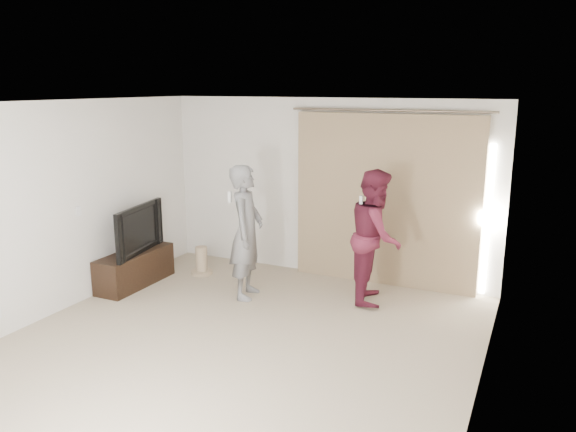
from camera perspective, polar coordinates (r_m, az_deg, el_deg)
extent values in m
plane|color=tan|center=(6.26, -5.57, -13.19)|extent=(5.50, 5.50, 0.00)
cube|color=silver|center=(8.23, 3.92, 2.83)|extent=(5.00, 0.04, 2.60)
cube|color=silver|center=(7.37, -22.84, 0.60)|extent=(0.04, 5.50, 2.60)
cube|color=silver|center=(7.65, -20.51, 0.46)|extent=(0.02, 0.08, 0.12)
cube|color=white|center=(5.62, -6.17, 11.33)|extent=(5.00, 5.50, 0.01)
cube|color=#9F8A61|center=(7.91, 9.82, 1.51)|extent=(2.60, 0.10, 2.40)
cylinder|color=#6A5C4B|center=(7.76, 10.19, 10.51)|extent=(2.80, 0.03, 0.03)
cube|color=white|center=(7.76, 19.59, -0.44)|extent=(0.08, 0.04, 2.00)
cube|color=black|center=(8.27, -15.28, -5.15)|extent=(0.43, 1.25, 0.48)
imported|color=black|center=(8.11, -15.53, -1.26)|extent=(0.35, 1.19, 0.68)
cylinder|color=tan|center=(8.58, -8.74, -5.66)|extent=(0.32, 0.32, 0.05)
cylinder|color=tan|center=(8.51, -8.79, -4.32)|extent=(0.18, 0.18, 0.37)
imported|color=slate|center=(7.39, -4.24, -1.63)|extent=(0.56, 0.73, 1.78)
cube|color=silver|center=(7.28, -5.92, 1.95)|extent=(0.04, 0.04, 0.14)
cube|color=silver|center=(7.49, -5.04, 1.36)|extent=(0.05, 0.05, 0.09)
imported|color=maroon|center=(7.33, 8.91, -2.03)|extent=(0.83, 0.97, 1.74)
cube|color=silver|center=(7.18, 7.44, 1.51)|extent=(0.04, 0.04, 0.14)
cube|color=silver|center=(7.41, 7.92, 0.94)|extent=(0.05, 0.05, 0.09)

